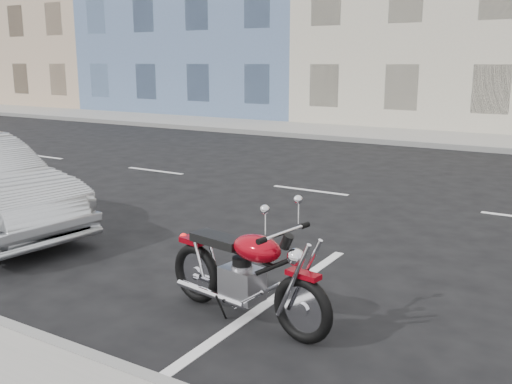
% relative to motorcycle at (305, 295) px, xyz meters
% --- Properties ---
extents(ground, '(120.00, 120.00, 0.00)m').
position_rel_motorcycle_xyz_m(ground, '(-0.71, 5.66, -0.46)').
color(ground, black).
rests_on(ground, ground).
extents(sidewalk_far, '(80.00, 3.40, 0.15)m').
position_rel_motorcycle_xyz_m(sidewalk_far, '(-5.71, 14.36, -0.38)').
color(sidewalk_far, gray).
rests_on(sidewalk_far, ground).
extents(curb_far, '(80.00, 0.12, 0.16)m').
position_rel_motorcycle_xyz_m(curb_far, '(-5.71, 12.66, -0.38)').
color(curb_far, gray).
rests_on(curb_far, ground).
extents(bldg_far_west, '(12.00, 12.00, 12.00)m').
position_rel_motorcycle_xyz_m(bldg_far_west, '(-26.71, 21.96, 5.54)').
color(bldg_far_west, tan).
rests_on(bldg_far_west, ground).
extents(motorcycle, '(1.99, 0.71, 1.00)m').
position_rel_motorcycle_xyz_m(motorcycle, '(0.00, 0.00, 0.00)').
color(motorcycle, black).
rests_on(motorcycle, ground).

